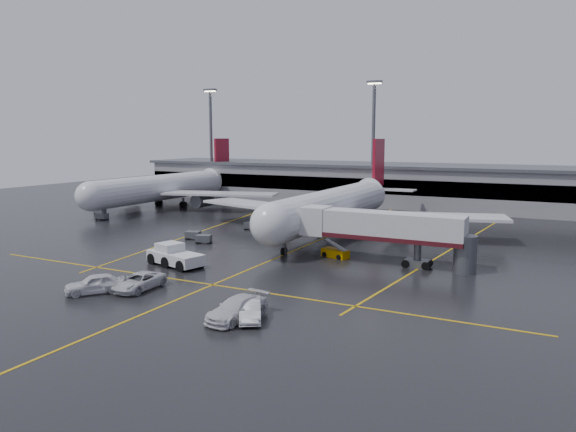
% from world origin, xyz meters
% --- Properties ---
extents(ground, '(220.00, 220.00, 0.00)m').
position_xyz_m(ground, '(0.00, 0.00, 0.00)').
color(ground, black).
rests_on(ground, ground).
extents(apron_line_centre, '(0.25, 90.00, 0.02)m').
position_xyz_m(apron_line_centre, '(0.00, 0.00, 0.01)').
color(apron_line_centre, gold).
rests_on(apron_line_centre, ground).
extents(apron_line_stop, '(60.00, 0.25, 0.02)m').
position_xyz_m(apron_line_stop, '(0.00, -22.00, 0.01)').
color(apron_line_stop, gold).
rests_on(apron_line_stop, ground).
extents(apron_line_left, '(9.99, 69.35, 0.02)m').
position_xyz_m(apron_line_left, '(-20.00, 10.00, 0.01)').
color(apron_line_left, gold).
rests_on(apron_line_left, ground).
extents(apron_line_right, '(7.57, 69.64, 0.02)m').
position_xyz_m(apron_line_right, '(18.00, 10.00, 0.01)').
color(apron_line_right, gold).
rests_on(apron_line_right, ground).
extents(terminal, '(122.00, 19.00, 8.60)m').
position_xyz_m(terminal, '(0.00, 47.93, 4.32)').
color(terminal, gray).
rests_on(terminal, ground).
extents(light_mast_left, '(3.00, 1.20, 25.45)m').
position_xyz_m(light_mast_left, '(-45.00, 42.00, 14.47)').
color(light_mast_left, '#595B60').
rests_on(light_mast_left, ground).
extents(light_mast_mid, '(3.00, 1.20, 25.45)m').
position_xyz_m(light_mast_mid, '(-5.00, 42.00, 14.47)').
color(light_mast_mid, '#595B60').
rests_on(light_mast_mid, ground).
extents(main_airliner, '(48.80, 45.60, 14.10)m').
position_xyz_m(main_airliner, '(0.00, 9.70, 4.21)').
color(main_airliner, silver).
rests_on(main_airliner, ground).
extents(second_airliner, '(48.80, 45.60, 14.10)m').
position_xyz_m(second_airliner, '(-42.00, 21.70, 4.21)').
color(second_airliner, silver).
rests_on(second_airliner, ground).
extents(jet_bridge, '(19.90, 3.40, 6.05)m').
position_xyz_m(jet_bridge, '(11.87, -6.00, 3.93)').
color(jet_bridge, silver).
rests_on(jet_bridge, ground).
extents(pushback_tractor, '(7.60, 4.61, 2.54)m').
position_xyz_m(pushback_tractor, '(-8.42, -17.34, 1.01)').
color(pushback_tractor, silver).
rests_on(pushback_tractor, ground).
extents(belt_loader, '(3.60, 2.38, 2.11)m').
position_xyz_m(belt_loader, '(6.09, -5.44, 0.52)').
color(belt_loader, '#CB8800').
rests_on(belt_loader, ground).
extents(service_van_a, '(2.81, 5.74, 1.57)m').
position_xyz_m(service_van_a, '(-5.16, -26.52, 0.78)').
color(service_van_a, silver).
rests_on(service_van_a, ground).
extents(service_van_b, '(3.18, 6.27, 1.74)m').
position_xyz_m(service_van_b, '(7.45, -29.29, 0.87)').
color(service_van_b, silver).
rests_on(service_van_b, ground).
extents(service_van_c, '(3.85, 4.89, 1.55)m').
position_xyz_m(service_van_c, '(8.41, -28.90, 0.78)').
color(service_van_c, silver).
rests_on(service_van_c, ground).
extents(service_van_d, '(5.04, 5.43, 1.81)m').
position_xyz_m(service_van_d, '(-7.95, -29.23, 0.90)').
color(service_van_d, silver).
rests_on(service_van_d, ground).
extents(baggage_cart_a, '(2.30, 1.86, 1.12)m').
position_xyz_m(baggage_cart_a, '(-13.07, -5.42, 0.63)').
color(baggage_cart_a, '#595B60').
rests_on(baggage_cart_a, ground).
extents(baggage_cart_b, '(2.27, 1.77, 1.12)m').
position_xyz_m(baggage_cart_b, '(-16.11, -3.78, 0.63)').
color(baggage_cart_b, '#595B60').
rests_on(baggage_cart_b, ground).
extents(baggage_cart_c, '(2.28, 1.80, 1.12)m').
position_xyz_m(baggage_cart_c, '(-13.01, 6.84, 0.63)').
color(baggage_cart_c, '#595B60').
rests_on(baggage_cart_c, ground).
extents(baggage_cart_d, '(2.14, 1.53, 1.12)m').
position_xyz_m(baggage_cart_d, '(-47.00, 8.59, 0.63)').
color(baggage_cart_d, '#595B60').
rests_on(baggage_cart_d, ground).
extents(baggage_cart_e, '(2.10, 1.47, 1.12)m').
position_xyz_m(baggage_cart_e, '(-41.31, 3.64, 0.63)').
color(baggage_cart_e, '#595B60').
rests_on(baggage_cart_e, ground).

